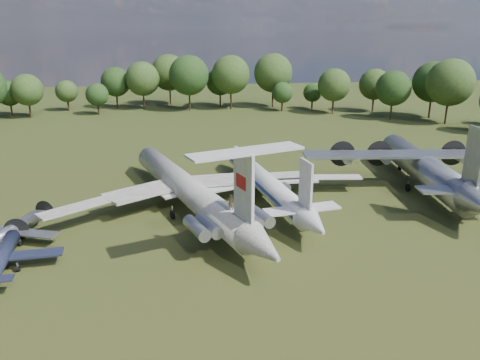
{
  "coord_description": "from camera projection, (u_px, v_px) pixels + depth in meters",
  "views": [
    {
      "loc": [
        0.67,
        -57.4,
        23.81
      ],
      "look_at": [
        8.06,
        -0.44,
        5.0
      ],
      "focal_mm": 35.0,
      "sensor_mm": 36.0,
      "label": 1
    }
  ],
  "objects": [
    {
      "name": "ground",
      "position": [
        179.0,
        218.0,
        61.42
      ],
      "size": [
        300.0,
        300.0,
        0.0
      ],
      "primitive_type": "plane",
      "color": "#1E3913",
      "rests_on": "ground"
    },
    {
      "name": "il62_airliner",
      "position": [
        187.0,
        193.0,
        63.21
      ],
      "size": [
        52.26,
        59.18,
        4.84
      ],
      "primitive_type": null,
      "rotation": [
        0.0,
        0.0,
        0.34
      ],
      "color": "#B6B5B1",
      "rests_on": "ground"
    },
    {
      "name": "tu104_jet",
      "position": [
        264.0,
        186.0,
        67.54
      ],
      "size": [
        36.24,
        44.54,
        4.02
      ],
      "primitive_type": null,
      "rotation": [
        0.0,
        0.0,
        0.16
      ],
      "color": "silver",
      "rests_on": "ground"
    },
    {
      "name": "an12_transport",
      "position": [
        424.0,
        172.0,
        71.59
      ],
      "size": [
        40.85,
        44.69,
        5.4
      ],
      "primitive_type": null,
      "rotation": [
        0.0,
        0.0,
        -0.11
      ],
      "color": "#A2A5AA",
      "rests_on": "ground"
    },
    {
      "name": "small_prop_west",
      "position": [
        1.0,
        261.0,
        47.47
      ],
      "size": [
        13.3,
        17.16,
        2.36
      ],
      "primitive_type": null,
      "rotation": [
        0.0,
        0.0,
        0.1
      ],
      "color": "black",
      "rests_on": "ground"
    },
    {
      "name": "small_prop_northwest",
      "position": [
        10.0,
        235.0,
        53.7
      ],
      "size": [
        15.69,
        18.14,
        2.24
      ],
      "primitive_type": null,
      "rotation": [
        0.0,
        0.0,
        -0.35
      ],
      "color": "#9DA0A4",
      "rests_on": "ground"
    },
    {
      "name": "person_on_il62",
      "position": [
        231.0,
        202.0,
        50.69
      ],
      "size": [
        0.74,
        0.56,
        1.85
      ],
      "primitive_type": "imported",
      "rotation": [
        0.0,
        0.0,
        3.32
      ],
      "color": "olive",
      "rests_on": "il62_airliner"
    }
  ]
}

